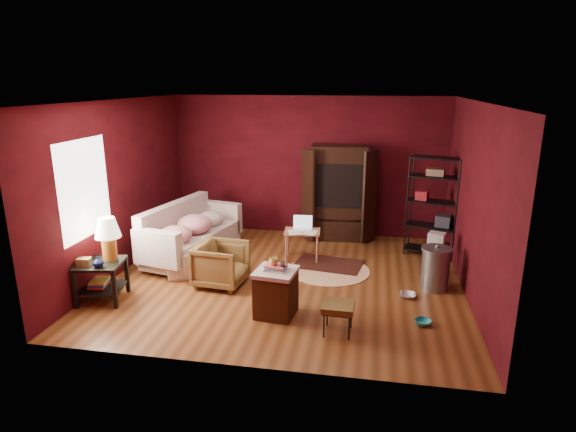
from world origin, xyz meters
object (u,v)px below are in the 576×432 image
sofa (192,237)px  side_table (104,251)px  armchair (221,262)px  laptop_desk (302,234)px  wire_shelving (434,202)px  tv_armoire (339,191)px  hamper (276,292)px

sofa → side_table: (-0.61, -1.78, 0.32)m
armchair → laptop_desk: bearing=-33.7°
wire_shelving → tv_armoire: bearing=175.4°
sofa → side_table: bearing=139.0°
armchair → hamper: (1.04, -0.83, -0.03)m
hamper → tv_armoire: tv_armoire is taller
side_table → tv_armoire: bearing=47.6°
armchair → hamper: 1.33m
sofa → wire_shelving: bearing=-99.7°
armchair → wire_shelving: (3.34, 1.95, 0.62)m
hamper → sofa: bearing=135.9°
armchair → hamper: hamper is taller
sofa → armchair: sofa is taller
armchair → tv_armoire: (1.60, 2.62, 0.61)m
wire_shelving → laptop_desk: bearing=-148.0°
laptop_desk → hamper: bearing=-96.3°
side_table → wire_shelving: bearing=29.3°
laptop_desk → sofa: bearing=-176.7°
armchair → wire_shelving: 3.92m
armchair → tv_armoire: 3.13m
side_table → hamper: (2.52, -0.07, -0.39)m
sofa → wire_shelving: size_ratio=1.15×
sofa → laptop_desk: size_ratio=2.68×
hamper → armchair: bearing=141.3°
hamper → laptop_desk: bearing=89.1°
sofa → hamper: 2.66m
side_table → laptop_desk: 3.30m
sofa → hamper: sofa is taller
armchair → wire_shelving: size_ratio=0.41×
laptop_desk → side_table: bearing=-146.2°
side_table → tv_armoire: tv_armoire is taller
hamper → wire_shelving: bearing=50.4°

